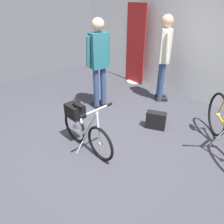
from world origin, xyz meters
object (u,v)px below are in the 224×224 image
at_px(visitor_near_wall, 99,59).
at_px(backpack_on_floor, 156,120).
at_px(floor_banner_stand, 135,49).
at_px(folding_bike_foreground, 83,126).
at_px(visitor_browsing, 164,54).

bearing_deg(visitor_near_wall, backpack_on_floor, 10.72).
bearing_deg(visitor_near_wall, floor_banner_stand, 109.64).
height_order(floor_banner_stand, visitor_near_wall, floor_banner_stand).
xyz_separation_m(floor_banner_stand, visitor_near_wall, (0.56, -1.57, 0.14)).
bearing_deg(folding_bike_foreground, backpack_on_floor, 73.75).
xyz_separation_m(floor_banner_stand, visitor_browsing, (1.13, -0.35, 0.15)).
distance_m(visitor_near_wall, visitor_browsing, 1.35).
distance_m(folding_bike_foreground, visitor_browsing, 2.35).
relative_size(folding_bike_foreground, visitor_browsing, 0.65).
bearing_deg(backpack_on_floor, folding_bike_foreground, -106.25).
distance_m(floor_banner_stand, folding_bike_foreground, 3.01).
distance_m(visitor_browsing, backpack_on_floor, 1.48).
relative_size(visitor_near_wall, visitor_browsing, 0.99).
relative_size(visitor_near_wall, backpack_on_floor, 4.77).
distance_m(floor_banner_stand, visitor_near_wall, 1.67).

